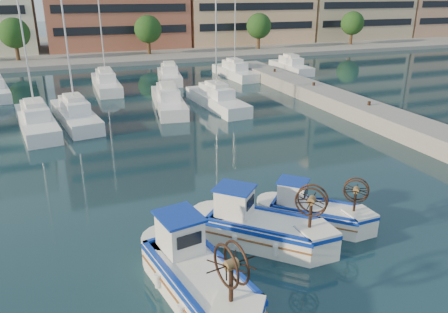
% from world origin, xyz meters
% --- Properties ---
extents(ground, '(300.00, 300.00, 0.00)m').
position_xyz_m(ground, '(0.00, 0.00, 0.00)').
color(ground, '#1B3C47').
rests_on(ground, ground).
extents(quay, '(3.00, 60.00, 1.20)m').
position_xyz_m(quay, '(13.00, 8.00, 0.60)').
color(quay, gray).
rests_on(quay, ground).
extents(yacht_marina, '(36.93, 23.65, 11.50)m').
position_xyz_m(yacht_marina, '(-2.34, 27.85, 0.53)').
color(yacht_marina, white).
rests_on(yacht_marina, ground).
extents(fishing_boat_a, '(2.86, 5.16, 3.13)m').
position_xyz_m(fishing_boat_a, '(-5.78, -1.34, 0.86)').
color(fishing_boat_a, white).
rests_on(fishing_boat_a, ground).
extents(fishing_boat_b, '(4.47, 4.40, 2.88)m').
position_xyz_m(fishing_boat_b, '(-2.49, 0.85, 0.79)').
color(fishing_boat_b, white).
rests_on(fishing_boat_b, ground).
extents(fishing_boat_c, '(3.83, 3.70, 2.45)m').
position_xyz_m(fishing_boat_c, '(0.27, 1.37, 0.67)').
color(fishing_boat_c, white).
rests_on(fishing_boat_c, ground).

